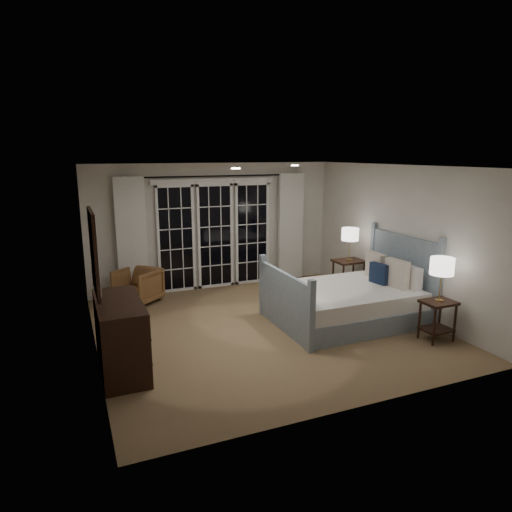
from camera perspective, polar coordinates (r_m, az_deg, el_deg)
name	(u,v)px	position (r m, az deg, el deg)	size (l,w,h in m)	color
floor	(264,328)	(7.27, 1.04, -8.95)	(5.00, 5.00, 0.00)	brown
ceiling	(265,166)	(6.76, 1.12, 11.14)	(5.00, 5.00, 0.00)	white
wall_left	(90,266)	(6.35, -20.04, -1.14)	(0.02, 5.00, 2.50)	beige
wall_right	(397,239)	(8.22, 17.25, 2.10)	(0.02, 5.00, 2.50)	beige
wall_back	(215,226)	(9.21, -5.21, 3.73)	(5.00, 0.02, 2.50)	beige
wall_front	(363,297)	(4.80, 13.21, -5.06)	(5.00, 0.02, 2.50)	beige
french_doors	(215,234)	(9.20, -5.11, 2.71)	(2.50, 0.04, 2.20)	black
curtain_rod	(215,176)	(9.02, -5.14, 9.92)	(0.03, 0.03, 3.50)	black
curtain_left	(132,238)	(8.77, -15.29, 2.20)	(0.55, 0.10, 2.25)	silver
curtain_right	(290,227)	(9.74, 4.33, 3.64)	(0.55, 0.10, 2.25)	silver
downlight_a	(295,165)	(7.65, 4.87, 11.22)	(0.12, 0.12, 0.01)	white
downlight_b	(236,168)	(6.16, -2.55, 10.88)	(0.12, 0.12, 0.01)	white
bed	(349,301)	(7.62, 11.58, -5.50)	(2.30, 1.65, 1.34)	#83939E
nightstand_left	(438,315)	(7.20, 21.75, -6.82)	(0.46, 0.37, 0.60)	black
nightstand_right	(348,272)	(8.85, 11.48, -2.01)	(0.55, 0.44, 0.71)	black
lamp_left	(442,267)	(7.00, 22.24, -1.23)	(0.33, 0.33, 0.64)	#B28C47
lamp_right	(350,235)	(8.70, 11.69, 2.63)	(0.32, 0.32, 0.61)	#B28C47
armchair	(138,286)	(8.61, -14.55, -3.64)	(0.68, 0.70, 0.64)	brown
dresser	(121,336)	(6.02, -16.54, -9.56)	(0.55, 1.30, 0.92)	black
mirror	(94,252)	(5.69, -19.60, 0.44)	(0.05, 0.85, 1.00)	black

